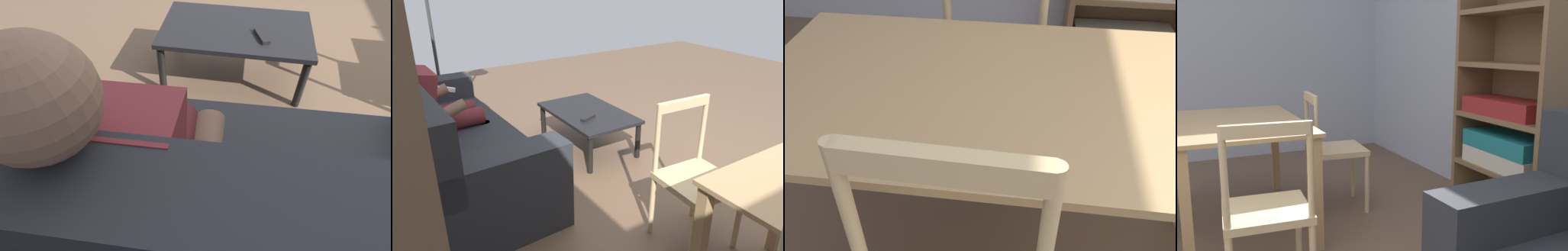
# 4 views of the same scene
# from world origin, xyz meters

# --- Properties ---
(dining_table) EXTENTS (1.35, 0.84, 0.75)m
(dining_table) POSITION_xyz_m (-1.56, 0.62, 0.64)
(dining_table) COLOR tan
(dining_table) RESTS_ON ground_plane
(dining_chair_near_wall) EXTENTS (0.46, 0.46, 0.91)m
(dining_chair_near_wall) POSITION_xyz_m (-1.56, 1.31, 0.47)
(dining_chair_near_wall) COLOR #D1B27F
(dining_chair_near_wall) RESTS_ON ground_plane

